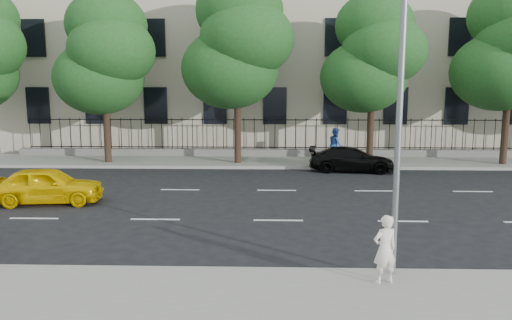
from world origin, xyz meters
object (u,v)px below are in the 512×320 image
(street_light, at_px, (396,49))
(yellow_taxi, at_px, (47,185))
(black_sedan, at_px, (352,159))
(woman_near, at_px, (385,249))

(street_light, xyz_separation_m, yellow_taxi, (-10.95, 6.33, -4.47))
(street_light, xyz_separation_m, black_sedan, (1.29, 13.27, -4.54))
(street_light, bearing_deg, black_sedan, 84.44)
(street_light, relative_size, black_sedan, 1.91)
(street_light, distance_m, black_sedan, 14.08)
(yellow_taxi, height_order, woman_near, woman_near)
(street_light, height_order, yellow_taxi, street_light)
(black_sedan, relative_size, woman_near, 2.80)
(street_light, distance_m, yellow_taxi, 13.42)
(street_light, distance_m, woman_near, 4.39)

